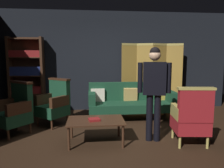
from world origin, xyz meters
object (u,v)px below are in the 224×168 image
at_px(armchair_wing_left, 15,110).
at_px(standing_figure, 154,85).
at_px(armchair_gilt_accent, 191,117).
at_px(bookshelf, 27,74).
at_px(armchair_wing_right, 55,103).
at_px(coffee_table, 96,122).
at_px(book_red_leather, 94,120).
at_px(velvet_couch, 131,100).
at_px(folding_screen, 152,76).

relative_size(armchair_wing_left, standing_figure, 0.61).
bearing_deg(standing_figure, armchair_gilt_accent, -22.78).
bearing_deg(bookshelf, armchair_wing_right, -50.77).
relative_size(coffee_table, standing_figure, 0.59).
distance_m(coffee_table, armchair_gilt_accent, 1.67).
bearing_deg(armchair_wing_left, book_red_leather, -23.02).
distance_m(velvet_couch, standing_figure, 1.60).
relative_size(bookshelf, book_red_leather, 10.81).
bearing_deg(armchair_wing_right, book_red_leather, -53.91).
bearing_deg(book_red_leather, bookshelf, 127.61).
bearing_deg(book_red_leather, folding_screen, 53.10).
bearing_deg(folding_screen, coffee_table, -126.95).
relative_size(folding_screen, armchair_wing_right, 1.83).
bearing_deg(velvet_couch, armchair_wing_right, -169.65).
relative_size(velvet_couch, book_red_leather, 11.18).
distance_m(armchair_wing_left, book_red_leather, 1.68).
xyz_separation_m(armchair_wing_left, book_red_leather, (1.55, -0.66, -0.05)).
xyz_separation_m(velvet_couch, coffee_table, (-0.93, -1.49, -0.08)).
bearing_deg(armchair_gilt_accent, armchair_wing_left, 164.83).
height_order(coffee_table, armchair_wing_left, armchair_wing_left).
bearing_deg(folding_screen, armchair_wing_right, -157.61).
distance_m(velvet_couch, book_red_leather, 1.80).
bearing_deg(armchair_wing_right, folding_screen, 22.39).
height_order(bookshelf, standing_figure, bookshelf).
height_order(armchair_wing_right, book_red_leather, armchair_wing_right).
height_order(folding_screen, velvet_couch, folding_screen).
relative_size(bookshelf, armchair_gilt_accent, 1.97).
relative_size(armchair_wing_right, book_red_leather, 5.48).
bearing_deg(velvet_couch, armchair_gilt_accent, -67.59).
bearing_deg(bookshelf, folding_screen, -0.35).
bearing_deg(armchair_gilt_accent, velvet_couch, 112.41).
distance_m(velvet_couch, armchair_gilt_accent, 1.88).
height_order(armchair_wing_left, book_red_leather, armchair_wing_left).
distance_m(bookshelf, coffee_table, 2.93).
height_order(bookshelf, armchair_wing_left, bookshelf).
bearing_deg(armchair_wing_left, coffee_table, -21.44).
height_order(armchair_wing_left, armchair_wing_right, same).
bearing_deg(folding_screen, book_red_leather, -126.90).
height_order(coffee_table, armchair_gilt_accent, armchair_gilt_accent).
height_order(folding_screen, standing_figure, folding_screen).
bearing_deg(armchair_wing_right, bookshelf, 129.23).
distance_m(bookshelf, book_red_leather, 2.93).
xyz_separation_m(velvet_couch, armchair_wing_left, (-2.50, -0.87, 0.04)).
relative_size(velvet_couch, armchair_gilt_accent, 2.04).
distance_m(velvet_couch, armchair_wing_right, 1.85).
bearing_deg(folding_screen, velvet_couch, -135.45).
xyz_separation_m(coffee_table, armchair_wing_right, (-0.90, 1.15, 0.12)).
bearing_deg(standing_figure, coffee_table, 179.80).
height_order(folding_screen, armchair_gilt_accent, folding_screen).
bearing_deg(armchair_gilt_accent, book_red_leather, 172.66).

